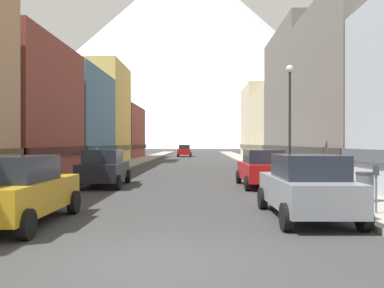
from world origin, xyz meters
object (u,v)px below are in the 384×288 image
car_left_1 (104,168)px  pedestrian_0 (96,160)px  car_driving_0 (184,151)px  potted_plant_0 (320,172)px  car_left_0 (17,190)px  car_right_0 (306,186)px  trash_bin_right (365,187)px  streetlamp_right (290,105)px  car_right_1 (262,168)px  parking_meter_near (376,182)px

car_left_1 → pedestrian_0: size_ratio=2.77×
car_driving_0 → potted_plant_0: size_ratio=5.16×
car_left_0 → car_right_0: 7.67m
potted_plant_0 → trash_bin_right: bearing=-95.0°
streetlamp_right → car_right_1: bearing=-143.2°
car_right_0 → car_right_1: (0.00, 8.14, 0.00)m
car_left_1 → pedestrian_0: (-2.45, 8.13, -0.01)m
pedestrian_0 → streetlamp_right: 13.97m
trash_bin_right → car_driving_0: bearing=99.4°
parking_meter_near → potted_plant_0: 9.80m
car_left_1 → car_right_0: (7.60, -8.32, 0.00)m
trash_bin_right → pedestrian_0: (-12.60, 14.05, 0.25)m
car_right_1 → parking_meter_near: 8.28m
parking_meter_near → streetlamp_right: bearing=92.5°
car_right_1 → car_driving_0: bearing=97.3°
trash_bin_right → pedestrian_0: pedestrian_0 is taller
trash_bin_right → potted_plant_0: 7.44m
car_right_1 → streetlamp_right: streetlamp_right is taller
streetlamp_right → parking_meter_near: bearing=-87.5°
car_right_0 → car_driving_0: size_ratio=1.01×
car_driving_0 → car_right_1: bearing=-82.7°
parking_meter_near → trash_bin_right: size_ratio=1.36×
car_left_0 → potted_plant_0: car_left_0 is taller
car_right_0 → potted_plant_0: bearing=71.9°
streetlamp_right → car_left_0: bearing=-131.6°
parking_meter_near → car_left_0: bearing=-173.4°
car_left_1 → trash_bin_right: car_left_1 is taller
pedestrian_0 → trash_bin_right: bearing=-48.1°
car_driving_0 → potted_plant_0: bearing=-78.0°
trash_bin_right → potted_plant_0: trash_bin_right is taller
car_right_0 → streetlamp_right: size_ratio=0.76×
car_left_1 → car_right_0: same height
trash_bin_right → car_right_1: bearing=113.9°
car_left_1 → streetlamp_right: (9.15, 0.99, 3.09)m
car_left_0 → potted_plant_0: bearing=45.1°
car_left_1 → parking_meter_near: size_ratio=3.36×
parking_meter_near → streetlamp_right: 9.68m
potted_plant_0 → streetlamp_right: size_ratio=0.15×
car_left_0 → parking_meter_near: bearing=6.6°
parking_meter_near → car_right_1: bearing=103.6°
car_left_0 → pedestrian_0: bearing=98.0°
streetlamp_right → car_left_1: bearing=-173.8°
car_driving_0 → potted_plant_0: 41.42m
car_driving_0 → streetlamp_right: streetlamp_right is taller
potted_plant_0 → pedestrian_0: pedestrian_0 is taller
car_right_1 → car_driving_0: (-5.40, 42.18, 0.00)m
potted_plant_0 → streetlamp_right: streetlamp_right is taller
car_right_0 → car_right_1: same height
car_right_1 → car_left_1: bearing=178.7°
car_left_0 → car_left_1: (0.00, 9.33, 0.00)m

